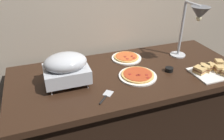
{
  "coord_description": "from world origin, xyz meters",
  "views": [
    {
      "loc": [
        -0.66,
        -1.45,
        1.67
      ],
      "look_at": [
        -0.15,
        0.0,
        0.81
      ],
      "focal_mm": 35.98,
      "sensor_mm": 36.0,
      "label": 1
    }
  ],
  "objects_px": {
    "pizza_plate_front": "(138,75)",
    "sandwich_platter": "(214,70)",
    "chafing_dish": "(66,68)",
    "pizza_plate_center": "(126,57)",
    "heat_lamp": "(196,19)",
    "sauce_cup_near": "(169,69)",
    "serving_spatula": "(106,96)"
  },
  "relations": [
    {
      "from": "heat_lamp",
      "to": "pizza_plate_center",
      "type": "relative_size",
      "value": 1.88
    },
    {
      "from": "sauce_cup_near",
      "to": "serving_spatula",
      "type": "xyz_separation_m",
      "value": [
        -0.6,
        -0.16,
        -0.02
      ]
    },
    {
      "from": "pizza_plate_center",
      "to": "serving_spatula",
      "type": "relative_size",
      "value": 1.83
    },
    {
      "from": "sandwich_platter",
      "to": "chafing_dish",
      "type": "bearing_deg",
      "value": 169.16
    },
    {
      "from": "chafing_dish",
      "to": "serving_spatula",
      "type": "xyz_separation_m",
      "value": [
        0.22,
        -0.25,
        -0.14
      ]
    },
    {
      "from": "sauce_cup_near",
      "to": "heat_lamp",
      "type": "bearing_deg",
      "value": 19.26
    },
    {
      "from": "chafing_dish",
      "to": "serving_spatula",
      "type": "bearing_deg",
      "value": -48.88
    },
    {
      "from": "pizza_plate_center",
      "to": "sandwich_platter",
      "type": "height_order",
      "value": "sandwich_platter"
    },
    {
      "from": "heat_lamp",
      "to": "pizza_plate_front",
      "type": "distance_m",
      "value": 0.65
    },
    {
      "from": "heat_lamp",
      "to": "pizza_plate_center",
      "type": "distance_m",
      "value": 0.66
    },
    {
      "from": "heat_lamp",
      "to": "pizza_plate_front",
      "type": "relative_size",
      "value": 1.69
    },
    {
      "from": "heat_lamp",
      "to": "sandwich_platter",
      "type": "bearing_deg",
      "value": -66.55
    },
    {
      "from": "pizza_plate_center",
      "to": "sandwich_platter",
      "type": "relative_size",
      "value": 0.74
    },
    {
      "from": "heat_lamp",
      "to": "sandwich_platter",
      "type": "xyz_separation_m",
      "value": [
        0.1,
        -0.22,
        -0.37
      ]
    },
    {
      "from": "heat_lamp",
      "to": "sauce_cup_near",
      "type": "height_order",
      "value": "heat_lamp"
    },
    {
      "from": "sandwich_platter",
      "to": "sauce_cup_near",
      "type": "relative_size",
      "value": 5.48
    },
    {
      "from": "serving_spatula",
      "to": "pizza_plate_center",
      "type": "bearing_deg",
      "value": 54.02
    },
    {
      "from": "pizza_plate_front",
      "to": "sandwich_platter",
      "type": "xyz_separation_m",
      "value": [
        0.62,
        -0.14,
        0.01
      ]
    },
    {
      "from": "sauce_cup_near",
      "to": "sandwich_platter",
      "type": "bearing_deg",
      "value": -22.02
    },
    {
      "from": "sauce_cup_near",
      "to": "pizza_plate_front",
      "type": "bearing_deg",
      "value": 178.55
    },
    {
      "from": "chafing_dish",
      "to": "sauce_cup_near",
      "type": "xyz_separation_m",
      "value": [
        0.82,
        -0.08,
        -0.12
      ]
    },
    {
      "from": "pizza_plate_center",
      "to": "serving_spatula",
      "type": "bearing_deg",
      "value": -125.98
    },
    {
      "from": "heat_lamp",
      "to": "pizza_plate_center",
      "type": "height_order",
      "value": "heat_lamp"
    },
    {
      "from": "sandwich_platter",
      "to": "serving_spatula",
      "type": "height_order",
      "value": "sandwich_platter"
    },
    {
      "from": "chafing_dish",
      "to": "serving_spatula",
      "type": "relative_size",
      "value": 2.18
    },
    {
      "from": "chafing_dish",
      "to": "sauce_cup_near",
      "type": "relative_size",
      "value": 4.86
    },
    {
      "from": "pizza_plate_center",
      "to": "sauce_cup_near",
      "type": "xyz_separation_m",
      "value": [
        0.24,
        -0.33,
        0.01
      ]
    },
    {
      "from": "sandwich_platter",
      "to": "pizza_plate_center",
      "type": "bearing_deg",
      "value": 141.02
    },
    {
      "from": "chafing_dish",
      "to": "pizza_plate_center",
      "type": "bearing_deg",
      "value": 23.16
    },
    {
      "from": "chafing_dish",
      "to": "pizza_plate_front",
      "type": "relative_size",
      "value": 1.07
    },
    {
      "from": "pizza_plate_front",
      "to": "serving_spatula",
      "type": "distance_m",
      "value": 0.36
    },
    {
      "from": "sandwich_platter",
      "to": "serving_spatula",
      "type": "xyz_separation_m",
      "value": [
        -0.94,
        -0.03,
        -0.02
      ]
    }
  ]
}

